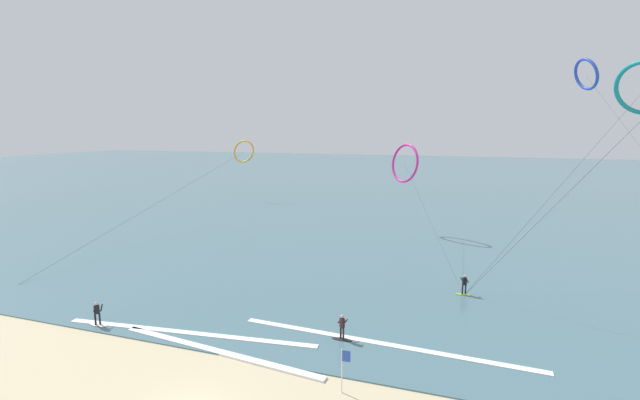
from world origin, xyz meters
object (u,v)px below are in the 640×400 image
at_px(surfer_ivory, 97,315).
at_px(kite_magenta, 405,163).
at_px(surfer_charcoal, 342,329).
at_px(surfer_lime, 464,286).
at_px(kite_cobalt, 586,74).
at_px(kite_amber, 244,152).
at_px(beach_flag, 344,364).

xyz_separation_m(surfer_ivory, kite_magenta, (16.82, 33.46, 8.36)).
bearing_deg(surfer_charcoal, surfer_ivory, 49.28).
xyz_separation_m(surfer_lime, kite_cobalt, (15.40, 33.97, 20.14)).
distance_m(surfer_ivory, kite_cobalt, 65.07).
height_order(surfer_ivory, kite_cobalt, kite_cobalt).
bearing_deg(surfer_lime, kite_magenta, -100.52).
relative_size(surfer_charcoal, surfer_lime, 1.00).
relative_size(surfer_lime, surfer_ivory, 1.00).
bearing_deg(surfer_lime, surfer_charcoal, 22.64).
distance_m(surfer_lime, kite_magenta, 22.83).
xyz_separation_m(surfer_lime, kite_amber, (-39.64, 37.08, 8.45)).
distance_m(kite_magenta, kite_amber, 36.52).
relative_size(surfer_charcoal, kite_magenta, 0.08).
bearing_deg(surfer_charcoal, kite_cobalt, -79.23).
xyz_separation_m(kite_cobalt, beach_flag, (-21.50, -49.53, -19.33)).
xyz_separation_m(surfer_charcoal, surfer_lime, (7.60, 10.30, 0.00)).
height_order(surfer_charcoal, surfer_lime, same).
xyz_separation_m(surfer_lime, kite_magenta, (-7.42, 19.91, 8.36)).
relative_size(kite_amber, beach_flag, 19.63).
bearing_deg(surfer_ivory, kite_amber, -103.40).
bearing_deg(surfer_ivory, beach_flag, 143.33).
relative_size(surfer_ivory, kite_amber, 0.04).
bearing_deg(kite_amber, kite_magenta, -25.94).
relative_size(kite_cobalt, beach_flag, 20.21).
distance_m(kite_magenta, kite_cobalt, 29.27).
height_order(kite_amber, kite_cobalt, kite_cobalt).
distance_m(surfer_charcoal, kite_amber, 57.82).
bearing_deg(kite_cobalt, surfer_lime, 133.45).
bearing_deg(kite_magenta, surfer_lime, -25.76).
xyz_separation_m(surfer_lime, surfer_ivory, (-24.23, -13.55, 0.00)).
height_order(kite_magenta, kite_amber, kite_magenta).
bearing_deg(kite_amber, surfer_lime, -40.98).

